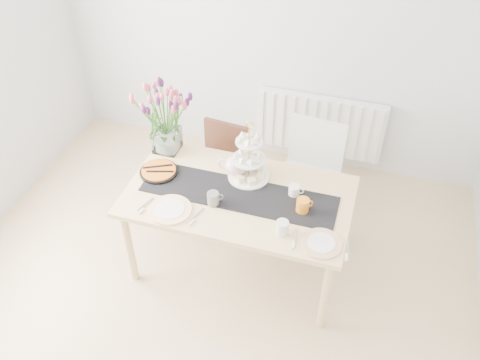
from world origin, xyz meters
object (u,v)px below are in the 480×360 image
(chair_brown, at_px, (222,162))
(cake_stand, at_px, (249,164))
(dining_table, at_px, (239,202))
(chair_white, at_px, (311,167))
(tart_tin, at_px, (159,171))
(mug_orange, at_px, (303,206))
(radiator, at_px, (319,125))
(mug_white, at_px, (282,228))
(mug_grey, at_px, (213,199))
(plate_right, at_px, (321,243))
(plate_left, at_px, (170,210))
(teapot, at_px, (236,166))
(tulip_vase, at_px, (163,109))
(cream_jug, at_px, (294,191))

(chair_brown, xyz_separation_m, cake_stand, (0.37, -0.45, 0.42))
(dining_table, height_order, chair_white, chair_white)
(tart_tin, relative_size, mug_orange, 2.68)
(radiator, distance_m, mug_white, 1.77)
(chair_brown, bearing_deg, mug_white, -45.43)
(mug_grey, xyz_separation_m, plate_right, (0.78, -0.15, -0.04))
(mug_grey, distance_m, plate_left, 0.30)
(tart_tin, bearing_deg, mug_orange, -4.35)
(chair_white, xyz_separation_m, tart_tin, (-1.04, -0.65, 0.22))
(teapot, distance_m, mug_white, 0.67)
(dining_table, distance_m, plate_left, 0.50)
(tart_tin, bearing_deg, mug_grey, -21.34)
(tulip_vase, distance_m, cream_jug, 1.14)
(chair_brown, bearing_deg, tulip_vase, -132.32)
(dining_table, xyz_separation_m, cream_jug, (0.37, 0.11, 0.12))
(mug_white, xyz_separation_m, plate_left, (-0.78, -0.02, -0.04))
(chair_white, bearing_deg, chair_brown, -170.34)
(dining_table, bearing_deg, radiator, 76.73)
(chair_white, distance_m, plate_left, 1.29)
(tulip_vase, xyz_separation_m, plate_left, (0.29, -0.63, -0.37))
(teapot, relative_size, plate_right, 1.00)
(chair_brown, bearing_deg, plate_left, -87.08)
(tulip_vase, bearing_deg, mug_orange, -17.97)
(tart_tin, bearing_deg, tulip_vase, 100.48)
(chair_brown, height_order, mug_grey, mug_grey)
(dining_table, height_order, tulip_vase, tulip_vase)
(cake_stand, relative_size, mug_grey, 4.55)
(dining_table, relative_size, cake_stand, 3.56)
(dining_table, bearing_deg, teapot, 111.57)
(cake_stand, height_order, mug_white, cake_stand)
(tart_tin, xyz_separation_m, mug_white, (1.02, -0.32, 0.03))
(radiator, distance_m, chair_brown, 1.07)
(teapot, distance_m, plate_right, 0.89)
(tulip_vase, xyz_separation_m, plate_right, (1.33, -0.63, -0.37))
(dining_table, distance_m, teapot, 0.27)
(dining_table, bearing_deg, mug_white, -35.61)
(plate_right, bearing_deg, tart_tin, 164.99)
(dining_table, relative_size, mug_orange, 15.09)
(mug_white, relative_size, plate_left, 0.33)
(chair_brown, height_order, mug_white, mug_white)
(tulip_vase, bearing_deg, plate_left, -65.47)
(dining_table, distance_m, mug_orange, 0.48)
(tulip_vase, distance_m, mug_orange, 1.26)
(mug_white, bearing_deg, tulip_vase, 169.54)
(dining_table, xyz_separation_m, mug_orange, (0.47, -0.03, 0.13))
(radiator, height_order, tulip_vase, tulip_vase)
(cake_stand, distance_m, tart_tin, 0.68)
(mug_white, bearing_deg, chair_brown, 147.91)
(mug_white, bearing_deg, dining_table, 163.71)
(tart_tin, distance_m, mug_grey, 0.53)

